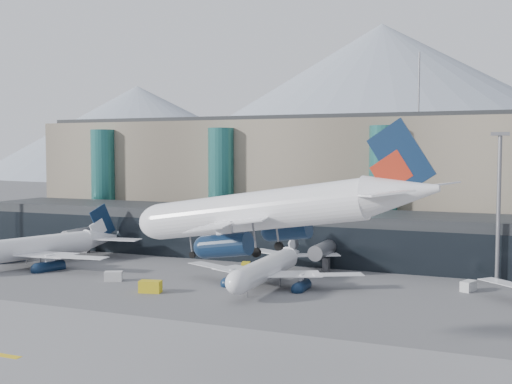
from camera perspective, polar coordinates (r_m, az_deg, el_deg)
ground at (r=79.15m, az=-3.78°, el=-12.81°), size 900.00×900.00×0.00m
runway_strip at (r=66.74m, az=-9.79°, el=-16.03°), size 400.00×40.00×0.04m
runway_markings at (r=66.73m, az=-9.79°, el=-16.01°), size 128.00×1.00×0.02m
concourse at (r=131.25m, az=7.60°, el=-3.99°), size 170.00×27.00×10.00m
terminal_main at (r=168.64m, az=2.31°, el=1.32°), size 130.00×30.00×31.00m
teal_towers at (r=150.30m, az=3.75°, el=0.47°), size 116.40×19.40×46.00m
mountain_ridge at (r=448.77m, az=20.63°, el=6.45°), size 910.00×400.00×110.00m
lightmast_mid at (r=116.15m, az=20.77°, el=-0.52°), size 3.00×1.20×25.60m
hero_jet at (r=61.34m, az=2.48°, el=-0.64°), size 33.53×33.67×10.91m
jet_parked_left at (r=134.35m, az=-18.18°, el=-4.07°), size 36.98×38.99×12.52m
jet_parked_mid at (r=109.11m, az=1.46°, el=-6.03°), size 33.11×32.08×10.66m
veh_a at (r=114.12m, az=-12.55°, el=-7.32°), size 3.40×2.80×1.67m
veh_b at (r=121.92m, az=-0.91°, el=-6.59°), size 2.09×2.72×1.39m
veh_d at (r=109.01m, az=18.35°, el=-7.94°), size 2.51×3.28×1.67m
veh_h at (r=103.97m, az=-9.37°, el=-8.30°), size 3.78×2.57×1.91m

